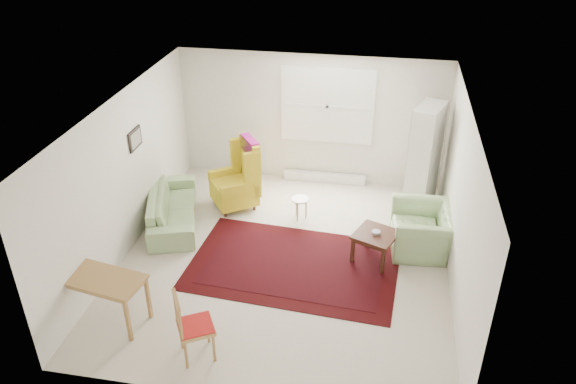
% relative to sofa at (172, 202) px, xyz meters
% --- Properties ---
extents(room, '(5.04, 5.54, 2.51)m').
position_rel_sofa_xyz_m(room, '(2.12, -0.53, 0.86)').
color(room, beige).
rests_on(room, ground).
extents(rug, '(3.30, 2.25, 0.03)m').
position_rel_sofa_xyz_m(rug, '(2.27, -0.88, -0.38)').
color(rug, black).
rests_on(rug, ground).
extents(sofa, '(1.33, 2.09, 0.78)m').
position_rel_sofa_xyz_m(sofa, '(0.00, 0.00, 0.00)').
color(sofa, '#87A76F').
rests_on(sofa, ground).
extents(armchair, '(1.02, 1.15, 0.84)m').
position_rel_sofa_xyz_m(armchair, '(4.20, -0.05, 0.03)').
color(armchair, '#87A76F').
rests_on(armchair, ground).
extents(wingback_chair, '(1.07, 1.06, 1.29)m').
position_rel_sofa_xyz_m(wingback_chair, '(0.91, 0.70, 0.25)').
color(wingback_chair, gold).
rests_on(wingback_chair, ground).
extents(coffee_table, '(0.79, 0.79, 0.49)m').
position_rel_sofa_xyz_m(coffee_table, '(3.48, -0.50, -0.15)').
color(coffee_table, '#3A1C12').
rests_on(coffee_table, ground).
extents(stool, '(0.37, 0.37, 0.40)m').
position_rel_sofa_xyz_m(stool, '(2.14, 0.50, -0.19)').
color(stool, white).
rests_on(stool, ground).
extents(cabinet, '(0.64, 0.86, 1.93)m').
position_rel_sofa_xyz_m(cabinet, '(4.20, 1.30, 0.57)').
color(cabinet, silver).
rests_on(cabinet, ground).
extents(desk, '(1.20, 0.75, 0.71)m').
position_rel_sofa_xyz_m(desk, '(0.00, -2.50, -0.04)').
color(desk, olive).
rests_on(desk, ground).
extents(desk_chair, '(0.58, 0.58, 0.97)m').
position_rel_sofa_xyz_m(desk_chair, '(1.40, -2.91, 0.09)').
color(desk_chair, olive).
rests_on(desk_chair, ground).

